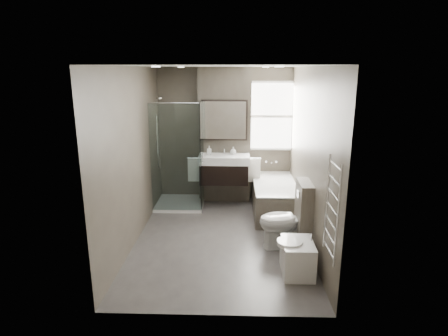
{
  "coord_description": "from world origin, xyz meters",
  "views": [
    {
      "loc": [
        0.21,
        -5.37,
        2.57
      ],
      "look_at": [
        0.04,
        0.15,
        1.09
      ],
      "focal_mm": 30.0,
      "sensor_mm": 36.0,
      "label": 1
    }
  ],
  "objects_px": {
    "bathtub": "(274,196)",
    "toilet": "(287,221)",
    "bidet": "(297,257)",
    "vanity": "(224,169)"
  },
  "relations": [
    {
      "from": "toilet",
      "to": "bidet",
      "type": "xyz_separation_m",
      "value": [
        0.04,
        -0.75,
        -0.18
      ]
    },
    {
      "from": "bidet",
      "to": "toilet",
      "type": "bearing_deg",
      "value": 93.32
    },
    {
      "from": "vanity",
      "to": "bathtub",
      "type": "relative_size",
      "value": 0.59
    },
    {
      "from": "bathtub",
      "to": "toilet",
      "type": "bearing_deg",
      "value": -88.09
    },
    {
      "from": "vanity",
      "to": "bidet",
      "type": "bearing_deg",
      "value": -67.35
    },
    {
      "from": "bathtub",
      "to": "bidet",
      "type": "bearing_deg",
      "value": -87.59
    },
    {
      "from": "vanity",
      "to": "toilet",
      "type": "height_order",
      "value": "vanity"
    },
    {
      "from": "bathtub",
      "to": "bidet",
      "type": "relative_size",
      "value": 2.86
    },
    {
      "from": "vanity",
      "to": "bathtub",
      "type": "bearing_deg",
      "value": -19.37
    },
    {
      "from": "toilet",
      "to": "bidet",
      "type": "bearing_deg",
      "value": -4.62
    }
  ]
}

